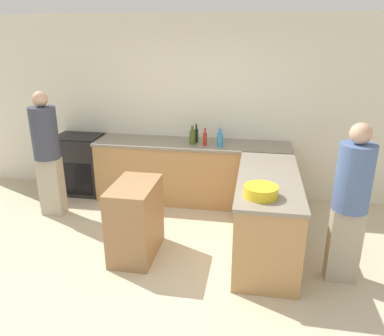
% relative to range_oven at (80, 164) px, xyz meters
% --- Properties ---
extents(ground_plane, '(14.00, 14.00, 0.00)m').
position_rel_range_oven_xyz_m(ground_plane, '(1.81, -1.98, -0.46)').
color(ground_plane, beige).
extents(wall_back, '(8.00, 0.06, 2.70)m').
position_rel_range_oven_xyz_m(wall_back, '(1.81, 0.32, 0.89)').
color(wall_back, silver).
rests_on(wall_back, ground_plane).
extents(counter_back, '(2.87, 0.68, 0.92)m').
position_rel_range_oven_xyz_m(counter_back, '(1.81, -0.03, -0.00)').
color(counter_back, tan).
rests_on(counter_back, ground_plane).
extents(counter_peninsula, '(0.69, 1.83, 0.92)m').
position_rel_range_oven_xyz_m(counter_peninsula, '(2.90, -1.26, -0.00)').
color(counter_peninsula, tan).
rests_on(counter_peninsula, ground_plane).
extents(range_oven, '(0.74, 0.59, 0.93)m').
position_rel_range_oven_xyz_m(range_oven, '(0.00, 0.00, 0.00)').
color(range_oven, black).
rests_on(range_oven, ground_plane).
extents(island_table, '(0.46, 0.77, 0.86)m').
position_rel_range_oven_xyz_m(island_table, '(1.44, -1.62, -0.03)').
color(island_table, '#997047').
rests_on(island_table, ground_plane).
extents(mixing_bowl, '(0.33, 0.33, 0.11)m').
position_rel_range_oven_xyz_m(mixing_bowl, '(2.81, -1.83, 0.51)').
color(mixing_bowl, yellow).
rests_on(mixing_bowl, counter_peninsula).
extents(hot_sauce_bottle, '(0.06, 0.06, 0.25)m').
position_rel_range_oven_xyz_m(hot_sauce_bottle, '(2.02, -0.13, 0.55)').
color(hot_sauce_bottle, red).
rests_on(hot_sauce_bottle, counter_back).
extents(dish_soap_bottle, '(0.09, 0.09, 0.26)m').
position_rel_range_oven_xyz_m(dish_soap_bottle, '(2.24, -0.16, 0.56)').
color(dish_soap_bottle, '#338CBF').
rests_on(dish_soap_bottle, counter_back).
extents(vinegar_bottle_clear, '(0.07, 0.07, 0.29)m').
position_rel_range_oven_xyz_m(vinegar_bottle_clear, '(2.23, 0.09, 0.57)').
color(vinegar_bottle_clear, silver).
rests_on(vinegar_bottle_clear, counter_back).
extents(olive_oil_bottle, '(0.09, 0.09, 0.27)m').
position_rel_range_oven_xyz_m(olive_oil_bottle, '(1.83, -0.10, 0.56)').
color(olive_oil_bottle, '#475B1E').
rests_on(olive_oil_bottle, counter_back).
extents(wine_bottle_dark, '(0.06, 0.06, 0.27)m').
position_rel_range_oven_xyz_m(wine_bottle_dark, '(1.87, 0.01, 0.56)').
color(wine_bottle_dark, black).
rests_on(wine_bottle_dark, counter_back).
extents(person_by_range, '(0.35, 0.35, 1.73)m').
position_rel_range_oven_xyz_m(person_by_range, '(-0.03, -0.83, 0.47)').
color(person_by_range, '#ADA38E').
rests_on(person_by_range, ground_plane).
extents(person_at_peninsula, '(0.34, 0.34, 1.65)m').
position_rel_range_oven_xyz_m(person_at_peninsula, '(3.67, -1.71, 0.43)').
color(person_at_peninsula, '#ADA38E').
rests_on(person_at_peninsula, ground_plane).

